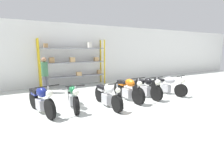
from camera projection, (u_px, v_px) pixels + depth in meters
ground_plane at (117, 103)px, 7.08m from camera, size 30.00×30.00×0.00m
back_wall at (79, 55)px, 10.63m from camera, size 30.00×0.08×3.60m
shelving_rack at (74, 62)px, 10.18m from camera, size 3.83×0.63×2.68m
motorcycle_blue at (41, 99)px, 5.81m from camera, size 0.81×2.01×1.05m
motorcycle_green at (73, 96)px, 6.42m from camera, size 0.63×2.15×0.98m
motorcycle_white at (107, 95)px, 6.55m from camera, size 0.67×2.06×1.01m
motorcycle_orange at (128, 89)px, 7.31m from camera, size 0.66×2.04×1.05m
motorcycle_black at (146, 88)px, 7.81m from camera, size 0.70×2.00×1.01m
motorcycle_silver at (167, 85)px, 8.38m from camera, size 0.69×2.04×0.97m
person_browsing at (45, 72)px, 8.44m from camera, size 0.44×0.44×1.75m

